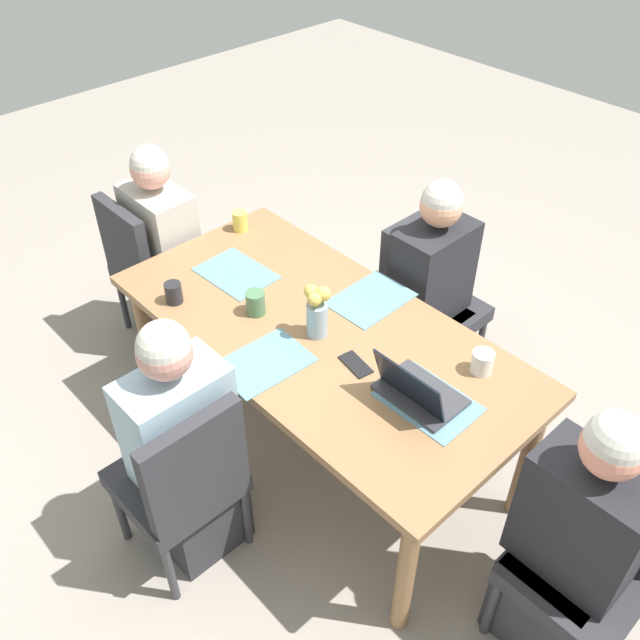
{
  "coord_description": "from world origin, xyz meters",
  "views": [
    {
      "loc": [
        -1.62,
        1.51,
        2.66
      ],
      "look_at": [
        0.0,
        0.0,
        0.81
      ],
      "focal_mm": 38.25,
      "sensor_mm": 36.0,
      "label": 1
    }
  ],
  "objects_px": {
    "person_head_left_left_far": "(570,549)",
    "flower_vase": "(317,311)",
    "chair_near_left_near": "(425,293)",
    "person_head_right_right_near": "(166,260)",
    "dining_table": "(320,343)",
    "phone_black": "(356,364)",
    "chair_head_right_right_near": "(149,265)",
    "chair_head_left_left_far": "(595,551)",
    "person_far_left_mid": "(185,454)",
    "coffee_mug_near_left": "(174,293)",
    "coffee_mug_near_right": "(240,221)",
    "coffee_mug_centre_right": "(482,362)",
    "coffee_mug_centre_left": "(256,303)",
    "chair_far_left_mid": "(184,478)",
    "person_near_left_near": "(429,300)",
    "laptop_head_left_left_far": "(417,392)"
  },
  "relations": [
    {
      "from": "person_head_left_left_far",
      "to": "flower_vase",
      "type": "height_order",
      "value": "person_head_left_left_far"
    },
    {
      "from": "chair_near_left_near",
      "to": "flower_vase",
      "type": "bearing_deg",
      "value": 95.25
    },
    {
      "from": "person_head_left_left_far",
      "to": "person_head_right_right_near",
      "type": "height_order",
      "value": "same"
    },
    {
      "from": "dining_table",
      "to": "phone_black",
      "type": "bearing_deg",
      "value": 169.72
    },
    {
      "from": "chair_head_right_right_near",
      "to": "person_head_right_right_near",
      "type": "relative_size",
      "value": 0.75
    },
    {
      "from": "chair_head_left_left_far",
      "to": "flower_vase",
      "type": "height_order",
      "value": "flower_vase"
    },
    {
      "from": "person_far_left_mid",
      "to": "chair_head_right_right_near",
      "type": "relative_size",
      "value": 1.33
    },
    {
      "from": "coffee_mug_near_left",
      "to": "phone_black",
      "type": "xyz_separation_m",
      "value": [
        -0.85,
        -0.3,
        -0.04
      ]
    },
    {
      "from": "coffee_mug_near_right",
      "to": "coffee_mug_centre_right",
      "type": "height_order",
      "value": "coffee_mug_near_right"
    },
    {
      "from": "person_far_left_mid",
      "to": "coffee_mug_centre_left",
      "type": "distance_m",
      "value": 0.71
    },
    {
      "from": "chair_far_left_mid",
      "to": "person_far_left_mid",
      "type": "distance_m",
      "value": 0.1
    },
    {
      "from": "person_head_left_left_far",
      "to": "coffee_mug_centre_left",
      "type": "bearing_deg",
      "value": 5.63
    },
    {
      "from": "coffee_mug_centre_right",
      "to": "chair_far_left_mid",
      "type": "bearing_deg",
      "value": 62.62
    },
    {
      "from": "chair_head_left_left_far",
      "to": "coffee_mug_near_right",
      "type": "relative_size",
      "value": 8.74
    },
    {
      "from": "chair_far_left_mid",
      "to": "person_near_left_near",
      "type": "bearing_deg",
      "value": -87.95
    },
    {
      "from": "person_far_left_mid",
      "to": "chair_head_right_right_near",
      "type": "distance_m",
      "value": 1.39
    },
    {
      "from": "laptop_head_left_left_far",
      "to": "coffee_mug_near_right",
      "type": "height_order",
      "value": "laptop_head_left_left_far"
    },
    {
      "from": "chair_near_left_near",
      "to": "laptop_head_left_left_far",
      "type": "xyz_separation_m",
      "value": [
        -0.62,
        0.82,
        0.3
      ]
    },
    {
      "from": "person_near_left_near",
      "to": "chair_far_left_mid",
      "type": "bearing_deg",
      "value": 92.05
    },
    {
      "from": "chair_head_right_right_near",
      "to": "coffee_mug_centre_left",
      "type": "relative_size",
      "value": 8.41
    },
    {
      "from": "person_far_left_mid",
      "to": "coffee_mug_centre_left",
      "type": "height_order",
      "value": "person_far_left_mid"
    },
    {
      "from": "coffee_mug_near_right",
      "to": "laptop_head_left_left_far",
      "type": "bearing_deg",
      "value": 169.79
    },
    {
      "from": "coffee_mug_near_right",
      "to": "coffee_mug_centre_left",
      "type": "height_order",
      "value": "coffee_mug_centre_left"
    },
    {
      "from": "chair_far_left_mid",
      "to": "phone_black",
      "type": "height_order",
      "value": "chair_far_left_mid"
    },
    {
      "from": "person_far_left_mid",
      "to": "coffee_mug_near_right",
      "type": "height_order",
      "value": "person_far_left_mid"
    },
    {
      "from": "chair_near_left_near",
      "to": "laptop_head_left_left_far",
      "type": "bearing_deg",
      "value": 126.89
    },
    {
      "from": "coffee_mug_near_right",
      "to": "coffee_mug_centre_left",
      "type": "distance_m",
      "value": 0.69
    },
    {
      "from": "coffee_mug_near_left",
      "to": "person_head_left_left_far",
      "type": "bearing_deg",
      "value": -168.66
    },
    {
      "from": "chair_far_left_mid",
      "to": "coffee_mug_near_left",
      "type": "distance_m",
      "value": 0.84
    },
    {
      "from": "laptop_head_left_left_far",
      "to": "coffee_mug_centre_right",
      "type": "relative_size",
      "value": 3.33
    },
    {
      "from": "coffee_mug_near_left",
      "to": "coffee_mug_centre_left",
      "type": "height_order",
      "value": "coffee_mug_centre_left"
    },
    {
      "from": "coffee_mug_near_left",
      "to": "coffee_mug_centre_left",
      "type": "relative_size",
      "value": 0.91
    },
    {
      "from": "person_near_left_near",
      "to": "person_far_left_mid",
      "type": "xyz_separation_m",
      "value": [
        0.02,
        1.47,
        0.0
      ]
    },
    {
      "from": "person_head_left_left_far",
      "to": "chair_head_right_right_near",
      "type": "distance_m",
      "value": 2.52
    },
    {
      "from": "person_far_left_mid",
      "to": "phone_black",
      "type": "height_order",
      "value": "person_far_left_mid"
    },
    {
      "from": "person_head_left_left_far",
      "to": "chair_head_left_left_far",
      "type": "bearing_deg",
      "value": -128.76
    },
    {
      "from": "chair_head_right_right_near",
      "to": "coffee_mug_centre_left",
      "type": "bearing_deg",
      "value": 178.84
    },
    {
      "from": "dining_table",
      "to": "chair_head_right_right_near",
      "type": "distance_m",
      "value": 1.27
    },
    {
      "from": "coffee_mug_centre_right",
      "to": "chair_head_left_left_far",
      "type": "bearing_deg",
      "value": 164.13
    },
    {
      "from": "person_far_left_mid",
      "to": "chair_head_right_right_near",
      "type": "bearing_deg",
      "value": -26.21
    },
    {
      "from": "person_far_left_mid",
      "to": "coffee_mug_near_left",
      "type": "xyz_separation_m",
      "value": [
        0.58,
        -0.38,
        0.28
      ]
    },
    {
      "from": "chair_head_left_left_far",
      "to": "flower_vase",
      "type": "bearing_deg",
      "value": 5.59
    },
    {
      "from": "chair_near_left_near",
      "to": "laptop_head_left_left_far",
      "type": "height_order",
      "value": "laptop_head_left_left_far"
    },
    {
      "from": "chair_head_left_left_far",
      "to": "coffee_mug_near_right",
      "type": "height_order",
      "value": "chair_head_left_left_far"
    },
    {
      "from": "laptop_head_left_left_far",
      "to": "chair_near_left_near",
      "type": "bearing_deg",
      "value": -53.11
    },
    {
      "from": "dining_table",
      "to": "flower_vase",
      "type": "distance_m",
      "value": 0.21
    },
    {
      "from": "coffee_mug_centre_right",
      "to": "phone_black",
      "type": "xyz_separation_m",
      "value": [
        0.36,
        0.34,
        -0.04
      ]
    },
    {
      "from": "chair_near_left_near",
      "to": "dining_table",
      "type": "bearing_deg",
      "value": 94.43
    },
    {
      "from": "person_far_left_mid",
      "to": "chair_head_left_left_far",
      "type": "bearing_deg",
      "value": -148.19
    },
    {
      "from": "person_head_right_right_near",
      "to": "flower_vase",
      "type": "relative_size",
      "value": 4.87
    }
  ]
}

